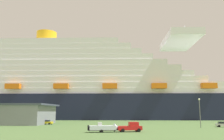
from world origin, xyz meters
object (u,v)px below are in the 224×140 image
Objects in this scene: pickup_truck at (130,127)px; parked_car_silver_sedan at (223,124)px; small_boat_on_trailer at (106,128)px; cruise_ship at (85,89)px; street_lamp at (200,109)px; parked_car_yellow_taxi at (46,122)px.

parked_car_silver_sedan is (28.12, 18.11, -0.21)m from pickup_truck.
parked_car_silver_sedan is (33.74, 19.50, -0.13)m from small_boat_on_trailer.
cruise_ship is at bearing 102.46° from small_boat_on_trailer.
pickup_truck is at bearing -147.22° from parked_car_silver_sedan.
small_boat_on_trailer is (20.10, -90.99, -17.43)m from cruise_ship.
pickup_truck is 5.79m from small_boat_on_trailer.
street_lamp is at bearing 31.23° from small_boat_on_trailer.
cruise_ship is 62.35m from parked_car_yellow_taxi.
cruise_ship is 27.57× the size of street_lamp.
cruise_ship is 51.90× the size of parked_car_silver_sedan.
parked_car_silver_sedan is (53.84, -71.48, -17.56)m from cruise_ship.
parked_car_silver_sedan is (57.47, -11.76, -0.00)m from parked_car_yellow_taxi.
parked_car_yellow_taxi is 1.01× the size of parked_car_silver_sedan.
pickup_truck is at bearing -144.82° from street_lamp.
parked_car_yellow_taxi is at bearing 134.49° from pickup_truck.
street_lamp is (25.96, 15.74, 4.43)m from small_boat_on_trailer.
parked_car_yellow_taxi and parked_car_silver_sedan have the same top height.
street_lamp is 9.77m from parked_car_silver_sedan.
cruise_ship reaches higher than small_boat_on_trailer.
cruise_ship reaches higher than street_lamp.
pickup_truck is at bearing 13.96° from small_boat_on_trailer.
street_lamp is at bearing -58.53° from cruise_ship.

